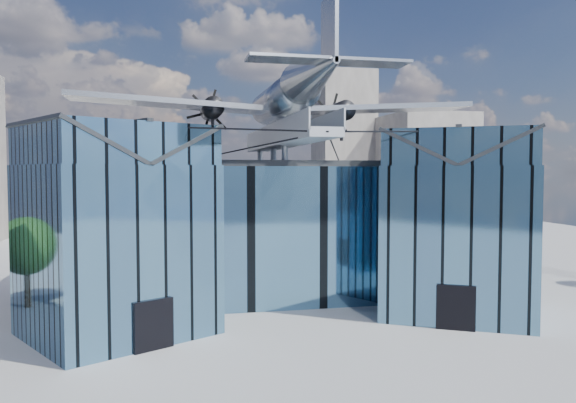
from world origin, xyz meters
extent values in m
plane|color=gray|center=(0.00, 0.00, 0.00)|extent=(120.00, 120.00, 0.00)
cube|color=teal|center=(0.00, 9.00, 4.75)|extent=(28.00, 14.00, 9.50)
cube|color=#24282C|center=(0.00, 9.00, 9.70)|extent=(28.00, 14.00, 0.40)
cube|color=teal|center=(-10.50, -1.00, 4.75)|extent=(11.79, 11.43, 9.50)
cube|color=teal|center=(-10.50, -1.00, 10.60)|extent=(11.56, 11.20, 2.20)
cube|color=#24282C|center=(-12.45, -2.12, 10.60)|extent=(7.98, 9.23, 2.40)
cube|color=#24282C|center=(-8.55, 0.12, 10.60)|extent=(7.98, 9.23, 2.40)
cube|color=#24282C|center=(-10.50, -1.00, 11.75)|extent=(4.30, 7.10, 0.18)
cube|color=black|center=(-8.48, -4.51, 1.30)|extent=(2.03, 1.32, 2.60)
cube|color=black|center=(-6.60, 1.25, 4.75)|extent=(0.34, 0.34, 9.50)
cube|color=teal|center=(10.50, -1.00, 4.75)|extent=(11.79, 11.43, 9.50)
cube|color=teal|center=(10.50, -1.00, 10.60)|extent=(11.56, 11.20, 2.20)
cube|color=#24282C|center=(8.55, 0.12, 10.60)|extent=(7.98, 9.23, 2.40)
cube|color=#24282C|center=(12.45, -2.12, 10.60)|extent=(7.98, 9.23, 2.40)
cube|color=#24282C|center=(10.50, -1.00, 11.75)|extent=(4.30, 7.10, 0.18)
cube|color=black|center=(8.48, -4.51, 1.30)|extent=(2.03, 1.32, 2.60)
cube|color=black|center=(6.60, 1.25, 4.75)|extent=(0.34, 0.34, 9.50)
cube|color=#9AA0A7|center=(0.00, 3.50, 11.10)|extent=(1.80, 21.00, 0.50)
cube|color=#9AA0A7|center=(-0.90, 3.50, 11.75)|extent=(0.08, 21.00, 1.10)
cube|color=#9AA0A7|center=(0.90, 3.50, 11.75)|extent=(0.08, 21.00, 1.10)
cylinder|color=#9AA0A7|center=(0.00, 13.00, 10.43)|extent=(0.44, 0.44, 1.35)
cylinder|color=#9AA0A7|center=(0.00, 7.00, 10.43)|extent=(0.44, 0.44, 1.35)
cylinder|color=#9AA0A7|center=(0.00, 3.00, 10.43)|extent=(0.44, 0.44, 1.35)
cylinder|color=#9AA0A7|center=(0.00, 4.00, 12.05)|extent=(0.70, 0.70, 1.40)
cylinder|color=black|center=(-5.25, -4.00, 11.40)|extent=(10.55, 6.08, 0.69)
cylinder|color=black|center=(5.25, -4.00, 11.40)|extent=(10.55, 6.08, 0.69)
cylinder|color=black|center=(-3.00, 1.50, 10.55)|extent=(6.09, 17.04, 1.19)
cylinder|color=black|center=(3.00, 1.50, 10.55)|extent=(6.09, 17.04, 1.19)
cylinder|color=#9DA3A9|center=(0.00, 4.00, 14.00)|extent=(2.50, 11.00, 2.50)
sphere|color=#9DA3A9|center=(0.00, 9.50, 14.00)|extent=(2.50, 2.50, 2.50)
cube|color=black|center=(0.00, 8.50, 14.69)|extent=(1.60, 1.40, 0.50)
cone|color=#9DA3A9|center=(0.00, -5.00, 14.30)|extent=(2.50, 7.00, 2.50)
cube|color=#9DA3A9|center=(0.00, -7.30, 15.90)|extent=(0.18, 2.40, 3.40)
cube|color=#9DA3A9|center=(0.00, -7.20, 14.50)|extent=(8.00, 1.80, 0.14)
cube|color=#9DA3A9|center=(-7.00, 5.00, 13.70)|extent=(14.00, 3.20, 1.08)
cylinder|color=black|center=(-4.60, 5.60, 13.45)|extent=(1.44, 3.20, 1.44)
cone|color=black|center=(-4.60, 7.40, 13.45)|extent=(0.70, 0.70, 0.70)
cube|color=black|center=(-4.60, 7.55, 13.45)|extent=(1.05, 0.06, 3.33)
cube|color=black|center=(-4.60, 7.55, 13.45)|extent=(2.53, 0.06, 2.53)
cube|color=black|center=(-4.60, 7.55, 13.45)|extent=(3.33, 0.06, 1.05)
cylinder|color=black|center=(-4.60, 5.00, 12.22)|extent=(0.24, 0.24, 1.75)
cube|color=#9DA3A9|center=(7.00, 5.00, 13.70)|extent=(14.00, 3.20, 1.08)
cylinder|color=black|center=(4.60, 5.60, 13.45)|extent=(1.44, 3.20, 1.44)
cone|color=black|center=(4.60, 7.40, 13.45)|extent=(0.70, 0.70, 0.70)
cube|color=black|center=(4.60, 7.55, 13.45)|extent=(1.05, 0.06, 3.33)
cube|color=black|center=(4.60, 7.55, 13.45)|extent=(2.53, 0.06, 2.53)
cube|color=black|center=(4.60, 7.55, 13.45)|extent=(3.33, 0.06, 1.05)
cylinder|color=black|center=(4.60, 5.00, 12.22)|extent=(0.24, 0.24, 1.75)
cube|color=gray|center=(32.00, 48.00, 9.00)|extent=(12.00, 14.00, 18.00)
cube|color=gray|center=(-20.00, 55.00, 7.00)|extent=(14.00, 10.00, 14.00)
cube|color=gray|center=(22.00, 58.00, 13.00)|extent=(9.00, 9.00, 26.00)
cylinder|color=black|center=(19.31, 11.11, 1.31)|extent=(0.44, 0.44, 2.63)
sphere|color=#264919|center=(19.31, 11.11, 3.66)|extent=(4.19, 4.19, 3.44)
camera|label=1|loc=(-7.83, -33.61, 9.11)|focal=35.00mm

